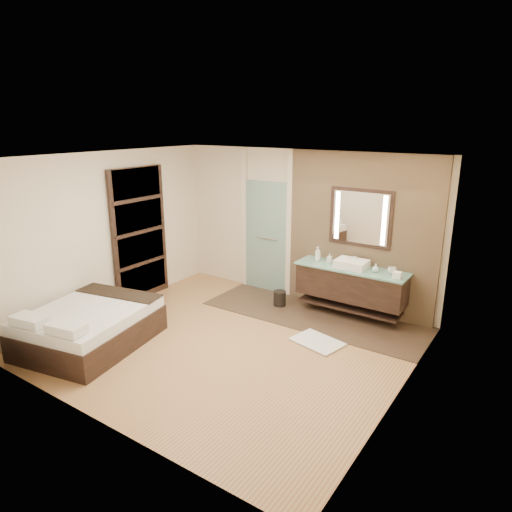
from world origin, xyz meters
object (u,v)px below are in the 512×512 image
Objects in this scene: waste_bin at (280,299)px; vanity at (351,284)px; mirror_unit at (360,218)px; bed at (90,326)px.

vanity is at bearing 12.83° from waste_bin.
waste_bin is (-1.20, -0.27, -0.44)m from vanity.
mirror_unit reaches higher than vanity.
mirror_unit is (0.00, 0.24, 1.07)m from vanity.
bed is (-2.75, -3.31, -1.36)m from mirror_unit.
vanity reaches higher than waste_bin.
mirror_unit is at bearing 39.36° from bed.
mirror_unit is 4.52m from bed.
vanity is 1.10m from mirror_unit.
waste_bin is at bearing -156.91° from mirror_unit.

